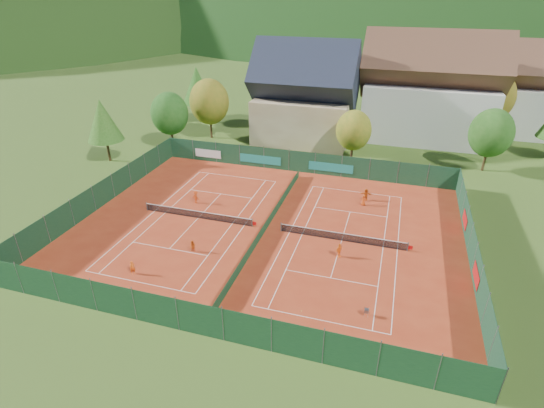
{
  "coord_description": "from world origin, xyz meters",
  "views": [
    {
      "loc": [
        11.85,
        -36.85,
        23.18
      ],
      "look_at": [
        0.0,
        2.0,
        2.0
      ],
      "focal_mm": 28.0,
      "sensor_mm": 36.0,
      "label": 1
    }
  ],
  "objects_px": {
    "player_left_mid": "(193,246)",
    "player_right_far_b": "(366,195)",
    "player_left_near": "(132,268)",
    "player_right_far_a": "(364,200)",
    "chalet": "(305,99)",
    "hotel_block_b": "(514,94)",
    "ball_hopper": "(367,311)",
    "player_left_far": "(196,197)",
    "player_right_near": "(339,250)",
    "hotel_block_a": "(429,94)"
  },
  "relations": [
    {
      "from": "player_left_mid",
      "to": "player_right_far_b",
      "type": "distance_m",
      "value": 21.93
    },
    {
      "from": "player_left_near",
      "to": "player_right_far_a",
      "type": "distance_m",
      "value": 26.71
    },
    {
      "from": "chalet",
      "to": "hotel_block_b",
      "type": "xyz_separation_m",
      "value": [
        33.0,
        14.0,
        -0.01
      ]
    },
    {
      "from": "ball_hopper",
      "to": "player_left_far",
      "type": "xyz_separation_m",
      "value": [
        -21.32,
        13.75,
        0.2
      ]
    },
    {
      "from": "player_left_mid",
      "to": "player_right_far_b",
      "type": "height_order",
      "value": "player_right_far_b"
    },
    {
      "from": "ball_hopper",
      "to": "player_left_near",
      "type": "relative_size",
      "value": 0.6
    },
    {
      "from": "player_left_far",
      "to": "player_right_near",
      "type": "bearing_deg",
      "value": -179.05
    },
    {
      "from": "player_left_near",
      "to": "player_right_far_b",
      "type": "height_order",
      "value": "player_right_far_b"
    },
    {
      "from": "player_right_far_b",
      "to": "hotel_block_b",
      "type": "bearing_deg",
      "value": -121.92
    },
    {
      "from": "hotel_block_b",
      "to": "player_right_far_a",
      "type": "relative_size",
      "value": 13.15
    },
    {
      "from": "chalet",
      "to": "player_right_far_a",
      "type": "xyz_separation_m",
      "value": [
        12.23,
        -21.49,
        -5.97
      ]
    },
    {
      "from": "ball_hopper",
      "to": "player_left_mid",
      "type": "bearing_deg",
      "value": 166.15
    },
    {
      "from": "hotel_block_b",
      "to": "player_left_far",
      "type": "height_order",
      "value": "hotel_block_b"
    },
    {
      "from": "hotel_block_a",
      "to": "hotel_block_b",
      "type": "height_order",
      "value": "hotel_block_a"
    },
    {
      "from": "player_right_far_a",
      "to": "player_right_far_b",
      "type": "xyz_separation_m",
      "value": [
        0.11,
        1.42,
        0.09
      ]
    },
    {
      "from": "player_left_far",
      "to": "player_right_far_a",
      "type": "xyz_separation_m",
      "value": [
        19.05,
        5.16,
        -0.1
      ]
    },
    {
      "from": "hotel_block_b",
      "to": "player_left_mid",
      "type": "xyz_separation_m",
      "value": [
        -35.51,
        -50.21,
        -5.99
      ]
    },
    {
      "from": "player_left_mid",
      "to": "hotel_block_b",
      "type": "bearing_deg",
      "value": 64.79
    },
    {
      "from": "player_left_far",
      "to": "player_right_near",
      "type": "relative_size",
      "value": 1.02
    },
    {
      "from": "player_left_mid",
      "to": "player_left_far",
      "type": "xyz_separation_m",
      "value": [
        -4.31,
        9.56,
        0.12
      ]
    },
    {
      "from": "chalet",
      "to": "player_left_near",
      "type": "distance_m",
      "value": 41.82
    },
    {
      "from": "hotel_block_b",
      "to": "player_right_near",
      "type": "xyz_separation_m",
      "value": [
        -21.85,
        -46.91,
        -5.88
      ]
    },
    {
      "from": "hotel_block_a",
      "to": "player_right_near",
      "type": "bearing_deg",
      "value": -101.4
    },
    {
      "from": "player_right_near",
      "to": "player_right_far_b",
      "type": "xyz_separation_m",
      "value": [
        1.18,
        12.84,
        0.01
      ]
    },
    {
      "from": "player_left_mid",
      "to": "chalet",
      "type": "bearing_deg",
      "value": 96.09
    },
    {
      "from": "player_left_near",
      "to": "ball_hopper",
      "type": "bearing_deg",
      "value": -41.82
    },
    {
      "from": "ball_hopper",
      "to": "player_right_near",
      "type": "bearing_deg",
      "value": 114.02
    },
    {
      "from": "player_left_near",
      "to": "chalet",
      "type": "bearing_deg",
      "value": 38.22
    },
    {
      "from": "player_left_far",
      "to": "player_right_far_a",
      "type": "bearing_deg",
      "value": -144.7
    },
    {
      "from": "chalet",
      "to": "player_left_far",
      "type": "distance_m",
      "value": 28.13
    },
    {
      "from": "player_left_mid",
      "to": "player_right_far_b",
      "type": "relative_size",
      "value": 0.84
    },
    {
      "from": "ball_hopper",
      "to": "player_left_mid",
      "type": "xyz_separation_m",
      "value": [
        -17.0,
        4.19,
        0.08
      ]
    },
    {
      "from": "player_left_near",
      "to": "player_right_near",
      "type": "xyz_separation_m",
      "value": [
        17.23,
        8.03,
        0.07
      ]
    },
    {
      "from": "player_left_far",
      "to": "ball_hopper",
      "type": "bearing_deg",
      "value": 167.32
    },
    {
      "from": "hotel_block_a",
      "to": "player_right_near",
      "type": "xyz_separation_m",
      "value": [
        -7.85,
        -38.91,
        -6.64
      ]
    },
    {
      "from": "hotel_block_a",
      "to": "player_left_far",
      "type": "xyz_separation_m",
      "value": [
        -25.82,
        -32.65,
        -6.63
      ]
    },
    {
      "from": "hotel_block_a",
      "to": "player_right_far_a",
      "type": "bearing_deg",
      "value": -103.84
    },
    {
      "from": "chalet",
      "to": "player_left_mid",
      "type": "height_order",
      "value": "chalet"
    },
    {
      "from": "ball_hopper",
      "to": "player_left_near",
      "type": "xyz_separation_m",
      "value": [
        -20.57,
        -0.54,
        0.11
      ]
    },
    {
      "from": "chalet",
      "to": "player_left_near",
      "type": "bearing_deg",
      "value": -98.45
    },
    {
      "from": "player_left_near",
      "to": "player_right_far_b",
      "type": "relative_size",
      "value": 0.89
    },
    {
      "from": "player_left_far",
      "to": "player_left_near",
      "type": "bearing_deg",
      "value": 113.13
    },
    {
      "from": "chalet",
      "to": "player_left_mid",
      "type": "xyz_separation_m",
      "value": [
        -2.51,
        -36.21,
        -5.99
      ]
    },
    {
      "from": "chalet",
      "to": "player_right_near",
      "type": "bearing_deg",
      "value": -71.28
    },
    {
      "from": "ball_hopper",
      "to": "player_left_far",
      "type": "bearing_deg",
      "value": 147.17
    },
    {
      "from": "player_right_far_a",
      "to": "player_left_near",
      "type": "bearing_deg",
      "value": 47.15
    },
    {
      "from": "player_left_far",
      "to": "player_right_far_a",
      "type": "height_order",
      "value": "player_left_far"
    },
    {
      "from": "chalet",
      "to": "player_left_far",
      "type": "xyz_separation_m",
      "value": [
        -6.82,
        -26.65,
        -5.87
      ]
    },
    {
      "from": "hotel_block_a",
      "to": "player_right_far_b",
      "type": "height_order",
      "value": "hotel_block_a"
    },
    {
      "from": "hotel_block_a",
      "to": "player_right_far_a",
      "type": "distance_m",
      "value": 29.1
    }
  ]
}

